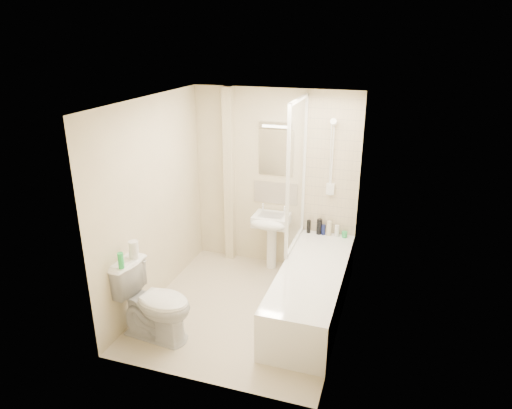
% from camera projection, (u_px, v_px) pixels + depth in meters
% --- Properties ---
extents(floor, '(2.50, 2.50, 0.00)m').
position_uv_depth(floor, '(244.00, 309.00, 5.35)').
color(floor, beige).
rests_on(floor, ground).
extents(wall_back, '(2.20, 0.02, 2.40)m').
position_uv_depth(wall_back, '(274.00, 180.00, 6.03)').
color(wall_back, beige).
rests_on(wall_back, ground).
extents(wall_left, '(0.02, 2.50, 2.40)m').
position_uv_depth(wall_left, '(153.00, 203.00, 5.24)').
color(wall_left, beige).
rests_on(wall_left, ground).
extents(wall_right, '(0.02, 2.50, 2.40)m').
position_uv_depth(wall_right, '(346.00, 226.00, 4.61)').
color(wall_right, beige).
rests_on(wall_right, ground).
extents(ceiling, '(2.20, 2.50, 0.02)m').
position_uv_depth(ceiling, '(242.00, 101.00, 4.50)').
color(ceiling, white).
rests_on(ceiling, wall_back).
extents(tile_back, '(0.70, 0.01, 1.75)m').
position_uv_depth(tile_back, '(332.00, 169.00, 5.73)').
color(tile_back, beige).
rests_on(tile_back, wall_back).
extents(tile_right, '(0.01, 2.10, 1.75)m').
position_uv_depth(tile_right, '(349.00, 199.00, 4.71)').
color(tile_right, beige).
rests_on(tile_right, wall_right).
extents(pipe_boxing, '(0.12, 0.12, 2.40)m').
position_uv_depth(pipe_boxing, '(229.00, 177.00, 6.16)').
color(pipe_boxing, beige).
rests_on(pipe_boxing, ground).
extents(splashback, '(0.60, 0.02, 0.30)m').
position_uv_depth(splashback, '(276.00, 193.00, 6.08)').
color(splashback, beige).
rests_on(splashback, wall_back).
extents(mirror, '(0.46, 0.01, 0.60)m').
position_uv_depth(mirror, '(276.00, 153.00, 5.88)').
color(mirror, white).
rests_on(mirror, wall_back).
extents(strip_light, '(0.42, 0.07, 0.07)m').
position_uv_depth(strip_light, '(276.00, 124.00, 5.73)').
color(strip_light, silver).
rests_on(strip_light, wall_back).
extents(bathtub, '(0.70, 2.10, 0.55)m').
position_uv_depth(bathtub, '(312.00, 289.00, 5.21)').
color(bathtub, white).
rests_on(bathtub, ground).
extents(shower_screen, '(0.04, 0.92, 1.80)m').
position_uv_depth(shower_screen, '(297.00, 174.00, 5.43)').
color(shower_screen, white).
rests_on(shower_screen, bathtub).
extents(shower_fixture, '(0.10, 0.16, 0.99)m').
position_uv_depth(shower_fixture, '(332.00, 161.00, 5.65)').
color(shower_fixture, white).
rests_on(shower_fixture, wall_back).
extents(pedestal_sink, '(0.46, 0.45, 0.89)m').
position_uv_depth(pedestal_sink, '(270.00, 227.00, 6.02)').
color(pedestal_sink, white).
rests_on(pedestal_sink, ground).
extents(bottle_black_a, '(0.05, 0.05, 0.18)m').
position_uv_depth(bottle_black_a, '(309.00, 226.00, 6.01)').
color(bottle_black_a, black).
rests_on(bottle_black_a, bathtub).
extents(bottle_black_b, '(0.07, 0.07, 0.21)m').
position_uv_depth(bottle_black_b, '(319.00, 227.00, 5.96)').
color(bottle_black_b, black).
rests_on(bottle_black_b, bathtub).
extents(bottle_blue, '(0.05, 0.05, 0.13)m').
position_uv_depth(bottle_blue, '(323.00, 230.00, 5.96)').
color(bottle_blue, '#121A50').
rests_on(bottle_blue, bathtub).
extents(bottle_cream, '(0.06, 0.06, 0.19)m').
position_uv_depth(bottle_cream, '(329.00, 228.00, 5.93)').
color(bottle_cream, beige).
rests_on(bottle_cream, bathtub).
extents(bottle_white_b, '(0.06, 0.06, 0.15)m').
position_uv_depth(bottle_white_b, '(337.00, 231.00, 5.91)').
color(bottle_white_b, white).
rests_on(bottle_white_b, bathtub).
extents(bottle_green, '(0.07, 0.07, 0.08)m').
position_uv_depth(bottle_green, '(345.00, 234.00, 5.89)').
color(bottle_green, green).
rests_on(bottle_green, bathtub).
extents(toilet, '(0.63, 0.92, 0.84)m').
position_uv_depth(toilet, '(154.00, 302.00, 4.73)').
color(toilet, white).
rests_on(toilet, ground).
extents(toilet_roll_lower, '(0.10, 0.10, 0.10)m').
position_uv_depth(toilet_roll_lower, '(134.00, 253.00, 4.73)').
color(toilet_roll_lower, white).
rests_on(toilet_roll_lower, toilet).
extents(toilet_roll_upper, '(0.10, 0.10, 0.10)m').
position_uv_depth(toilet_roll_upper, '(133.00, 246.00, 4.66)').
color(toilet_roll_upper, white).
rests_on(toilet_roll_upper, toilet_roll_lower).
extents(green_bottle, '(0.06, 0.06, 0.17)m').
position_uv_depth(green_bottle, '(121.00, 261.00, 4.51)').
color(green_bottle, green).
rests_on(green_bottle, toilet).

